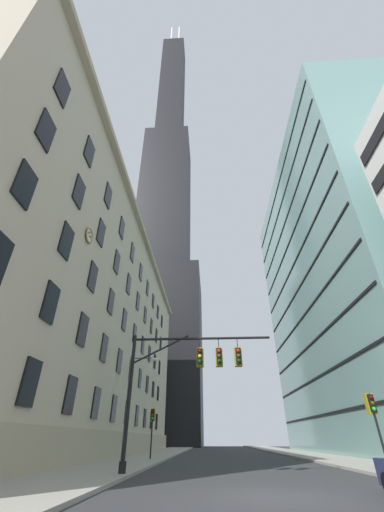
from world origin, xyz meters
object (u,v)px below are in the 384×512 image
at_px(traffic_signal_mast, 194,367).
at_px(traffic_light_near_right, 372,408).
at_px(traffic_light_far_left, 153,418).
at_px(street_lamppost, 132,395).

height_order(traffic_signal_mast, traffic_light_near_right, traffic_signal_mast).
bearing_deg(traffic_light_near_right, traffic_signal_mast, -172.83).
relative_size(traffic_light_near_right, traffic_light_far_left, 0.95).
bearing_deg(street_lamppost, traffic_signal_mast, -57.18).
distance_m(traffic_signal_mast, traffic_light_far_left, 13.71).
distance_m(traffic_signal_mast, traffic_light_near_right, 10.04).
height_order(traffic_signal_mast, street_lamppost, street_lamppost).
bearing_deg(street_lamppost, traffic_light_near_right, -25.24).
distance_m(traffic_light_far_left, street_lamppost, 4.80).
xyz_separation_m(traffic_signal_mast, traffic_light_far_left, (-4.39, 12.85, -1.87)).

